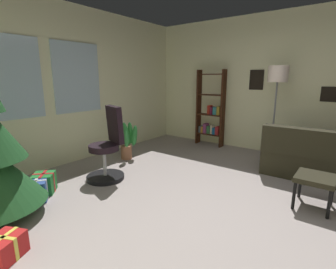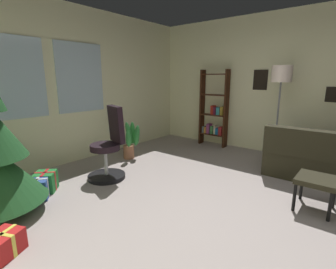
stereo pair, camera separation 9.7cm
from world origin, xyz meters
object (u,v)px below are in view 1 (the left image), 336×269
(gift_box_blue, at_px, (37,191))
(office_chair, at_px, (108,151))
(gift_box_green, at_px, (44,183))
(bookshelf, at_px, (211,113))
(potted_plant, at_px, (129,141))
(footstool, at_px, (315,180))
(gift_box_red, at_px, (5,248))
(floor_lamp, at_px, (277,81))

(gift_box_blue, distance_m, office_chair, 1.07)
(gift_box_green, relative_size, bookshelf, 0.22)
(bookshelf, xyz_separation_m, potted_plant, (-1.80, 0.76, -0.41))
(footstool, height_order, gift_box_blue, footstool)
(footstool, height_order, gift_box_red, footstool)
(gift_box_red, xyz_separation_m, bookshelf, (4.36, 0.38, 0.64))
(gift_box_blue, bearing_deg, gift_box_green, 41.13)
(floor_lamp, height_order, potted_plant, floor_lamp)
(bookshelf, distance_m, floor_lamp, 1.60)
(footstool, relative_size, bookshelf, 0.26)
(gift_box_blue, xyz_separation_m, bookshelf, (3.69, -0.45, 0.61))
(gift_box_red, bearing_deg, office_chair, 21.89)
(gift_box_blue, xyz_separation_m, office_chair, (1.01, -0.16, 0.31))
(gift_box_red, distance_m, office_chair, 1.84)
(gift_box_green, xyz_separation_m, potted_plant, (1.72, 0.16, 0.20))
(office_chair, bearing_deg, floor_lamp, -35.17)
(footstool, relative_size, office_chair, 0.40)
(footstool, relative_size, floor_lamp, 0.25)
(gift_box_green, bearing_deg, floor_lamp, -31.61)
(office_chair, relative_size, bookshelf, 0.66)
(gift_box_red, height_order, potted_plant, potted_plant)
(gift_box_red, height_order, floor_lamp, floor_lamp)
(gift_box_blue, bearing_deg, gift_box_red, -128.85)
(floor_lamp, bearing_deg, gift_box_red, 165.90)
(gift_box_green, relative_size, floor_lamp, 0.22)
(bookshelf, bearing_deg, gift_box_blue, 173.00)
(potted_plant, bearing_deg, gift_box_red, -156.03)
(gift_box_red, relative_size, bookshelf, 0.22)
(gift_box_blue, bearing_deg, office_chair, -8.89)
(gift_box_red, xyz_separation_m, gift_box_green, (0.84, 0.98, 0.03))
(gift_box_green, distance_m, gift_box_blue, 0.22)
(gift_box_red, height_order, office_chair, office_chair)
(footstool, distance_m, gift_box_red, 3.22)
(potted_plant, bearing_deg, floor_lamp, -54.55)
(footstool, distance_m, office_chair, 2.76)
(floor_lamp, bearing_deg, footstool, -149.66)
(gift_box_blue, xyz_separation_m, floor_lamp, (3.43, -1.87, 1.31))
(gift_box_red, distance_m, gift_box_green, 1.29)
(floor_lamp, relative_size, potted_plant, 2.48)
(footstool, height_order, gift_box_green, footstool)
(floor_lamp, bearing_deg, bookshelf, 79.67)
(gift_box_red, distance_m, floor_lamp, 4.44)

